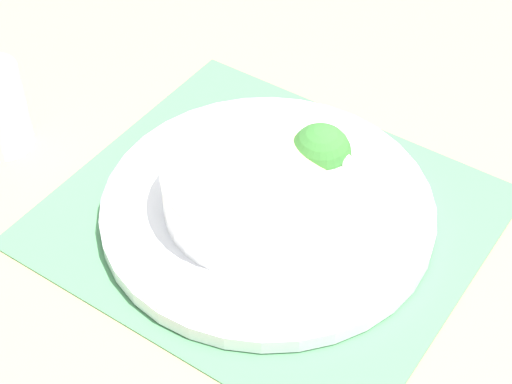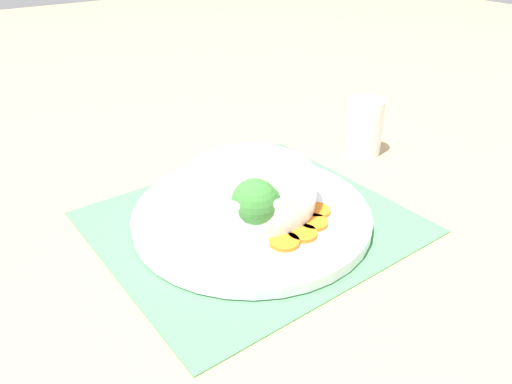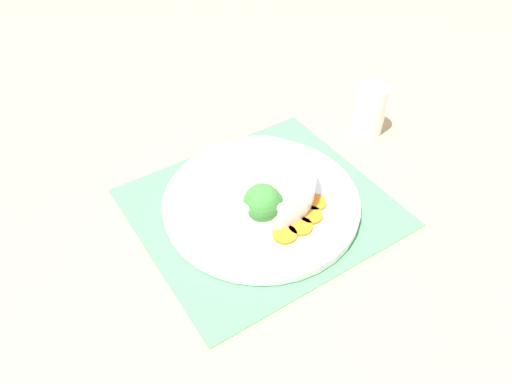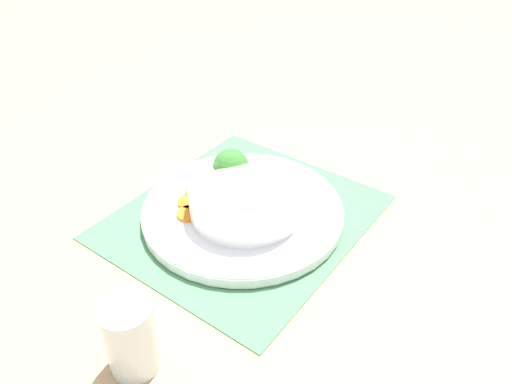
# 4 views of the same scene
# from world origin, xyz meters

# --- Properties ---
(ground_plane) EXTENTS (4.00, 4.00, 0.00)m
(ground_plane) POSITION_xyz_m (0.00, 0.00, 0.00)
(ground_plane) COLOR tan
(placemat) EXTENTS (0.41, 0.37, 0.00)m
(placemat) POSITION_xyz_m (0.00, 0.00, 0.00)
(placemat) COLOR #4C8C59
(placemat) RESTS_ON ground_plane
(plate) EXTENTS (0.33, 0.33, 0.02)m
(plate) POSITION_xyz_m (0.00, 0.00, 0.02)
(plate) COLOR silver
(plate) RESTS_ON placemat
(bowl) EXTENTS (0.18, 0.18, 0.07)m
(bowl) POSITION_xyz_m (-0.01, -0.01, 0.05)
(bowl) COLOR white
(bowl) RESTS_ON plate
(broccoli_floret) EXTENTS (0.06, 0.06, 0.08)m
(broccoli_floret) POSITION_xyz_m (0.03, 0.05, 0.06)
(broccoli_floret) COLOR #759E51
(broccoli_floret) RESTS_ON plate
(carrot_slice_near) EXTENTS (0.04, 0.04, 0.01)m
(carrot_slice_near) POSITION_xyz_m (0.01, 0.09, 0.02)
(carrot_slice_near) COLOR orange
(carrot_slice_near) RESTS_ON plate
(carrot_slice_middle) EXTENTS (0.04, 0.04, 0.01)m
(carrot_slice_middle) POSITION_xyz_m (-0.02, 0.09, 0.02)
(carrot_slice_middle) COLOR orange
(carrot_slice_middle) RESTS_ON plate
(carrot_slice_far) EXTENTS (0.04, 0.04, 0.01)m
(carrot_slice_far) POSITION_xyz_m (-0.05, 0.07, 0.02)
(carrot_slice_far) COLOR orange
(carrot_slice_far) RESTS_ON plate
(carrot_slice_extra) EXTENTS (0.04, 0.04, 0.01)m
(carrot_slice_extra) POSITION_xyz_m (-0.07, 0.05, 0.02)
(carrot_slice_extra) COLOR orange
(carrot_slice_extra) RESTS_ON plate
(water_glass) EXTENTS (0.06, 0.06, 0.10)m
(water_glass) POSITION_xyz_m (-0.29, -0.08, 0.04)
(water_glass) COLOR silver
(water_glass) RESTS_ON ground_plane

